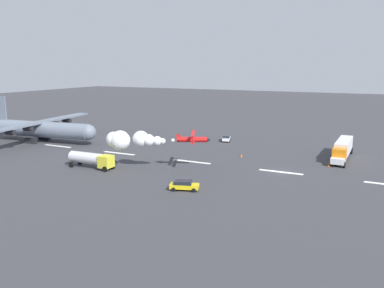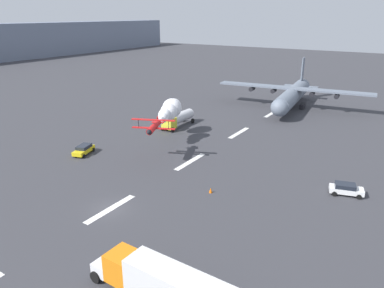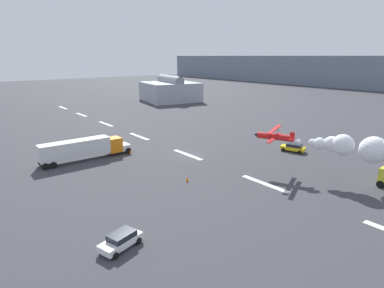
{
  "view_description": "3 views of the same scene",
  "coord_description": "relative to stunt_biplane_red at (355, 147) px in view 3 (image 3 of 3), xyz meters",
  "views": [
    {
      "loc": [
        -15.28,
        68.77,
        18.99
      ],
      "look_at": [
        15.34,
        5.18,
        4.76
      ],
      "focal_mm": 36.78,
      "sensor_mm": 36.0,
      "label": 1
    },
    {
      "loc": [
        -27.6,
        -29.42,
        22.32
      ],
      "look_at": [
        18.34,
        0.0,
        2.84
      ],
      "focal_mm": 34.27,
      "sensor_mm": 36.0,
      "label": 2
    },
    {
      "loc": [
        44.21,
        -34.66,
        17.59
      ],
      "look_at": [
        5.36,
        -3.28,
        3.77
      ],
      "focal_mm": 29.81,
      "sensor_mm": 36.0,
      "label": 3
    }
  ],
  "objects": [
    {
      "name": "traffic_cone_far",
      "position": [
        -15.22,
        -17.58,
        -5.07
      ],
      "size": [
        0.44,
        0.44,
        0.75
      ],
      "primitive_type": "cone",
      "color": "orange",
      "rests_on": "ground"
    },
    {
      "name": "semi_truck_orange",
      "position": [
        -34.42,
        -25.45,
        -3.3
      ],
      "size": [
        3.21,
        15.77,
        3.7
      ],
      "color": "silver",
      "rests_on": "ground"
    },
    {
      "name": "hangar_building",
      "position": [
        -87.46,
        30.32,
        -1.38
      ],
      "size": [
        23.2,
        23.06,
        10.11
      ],
      "color": "#9EA3AD",
      "rests_on": "ground"
    },
    {
      "name": "stunt_biplane_red",
      "position": [
        0.0,
        0.0,
        0.0
      ],
      "size": [
        18.12,
        10.47,
        3.71
      ],
      "color": "red"
    },
    {
      "name": "runway_stripe_0",
      "position": [
        -96.68,
        -9.48,
        -5.44
      ],
      "size": [
        8.0,
        0.9,
        0.01
      ],
      "primitive_type": "cube",
      "color": "white",
      "rests_on": "ground"
    },
    {
      "name": "followme_car_yellow",
      "position": [
        -6.15,
        -32.67,
        -4.63
      ],
      "size": [
        2.92,
        4.54,
        1.52
      ],
      "color": "white",
      "rests_on": "ground"
    },
    {
      "name": "runway_stripe_2",
      "position": [
        -61.07,
        -9.48,
        -5.44
      ],
      "size": [
        8.0,
        0.9,
        0.01
      ],
      "primitive_type": "cube",
      "color": "white",
      "rests_on": "ground"
    },
    {
      "name": "runway_stripe_1",
      "position": [
        -78.88,
        -9.48,
        -5.44
      ],
      "size": [
        8.0,
        0.9,
        0.01
      ],
      "primitive_type": "cube",
      "color": "white",
      "rests_on": "ground"
    },
    {
      "name": "runway_stripe_5",
      "position": [
        -7.66,
        -9.48,
        -5.44
      ],
      "size": [
        8.0,
        0.9,
        0.01
      ],
      "primitive_type": "cube",
      "color": "white",
      "rests_on": "ground"
    },
    {
      "name": "ground_plane",
      "position": [
        -25.46,
        -9.48,
        -5.44
      ],
      "size": [
        440.0,
        440.0,
        0.0
      ],
      "primitive_type": "plane",
      "color": "#38383D",
      "rests_on": "ground"
    },
    {
      "name": "airport_staff_sedan",
      "position": [
        -14.42,
        7.46,
        -4.63
      ],
      "size": [
        4.79,
        3.07,
        1.52
      ],
      "color": "yellow",
      "rests_on": "ground"
    },
    {
      "name": "traffic_cone_near",
      "position": [
        -32.76,
        -17.35,
        -5.07
      ],
      "size": [
        0.44,
        0.44,
        0.75
      ],
      "primitive_type": "cone",
      "color": "orange",
      "rests_on": "ground"
    },
    {
      "name": "runway_stripe_3",
      "position": [
        -43.27,
        -9.48,
        -5.44
      ],
      "size": [
        8.0,
        0.9,
        0.01
      ],
      "primitive_type": "cube",
      "color": "white",
      "rests_on": "ground"
    },
    {
      "name": "runway_stripe_4",
      "position": [
        -25.46,
        -9.48,
        -5.44
      ],
      "size": [
        8.0,
        0.9,
        0.01
      ],
      "primitive_type": "cube",
      "color": "white",
      "rests_on": "ground"
    }
  ]
}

